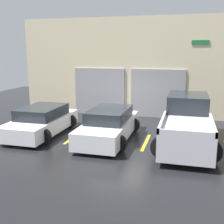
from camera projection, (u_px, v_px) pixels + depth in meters
The scene contains 8 objects.
ground_plane at pixel (119, 129), 13.71m from camera, with size 28.00×28.00×0.00m, color black.
shophouse_building at pixel (132, 68), 16.23m from camera, with size 13.33×0.68×5.61m.
pickup_truck at pixel (187, 123), 11.36m from camera, with size 2.41×5.22×1.88m.
sedan_white at pixel (109, 125), 11.95m from camera, with size 2.17×4.54×1.33m.
sedan_side at pixel (42, 121), 12.77m from camera, with size 2.25×4.30×1.25m.
parking_stripe_far_left at pixel (12, 131), 13.28m from camera, with size 0.12×2.20×0.01m, color gold.
parking_stripe_left at pixel (74, 136), 12.46m from camera, with size 0.12×2.20×0.01m, color gold.
parking_stripe_centre at pixel (146, 142), 11.65m from camera, with size 0.12×2.20×0.01m, color gold.
Camera 1 is at (3.14, -12.85, 3.69)m, focal length 45.00 mm.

